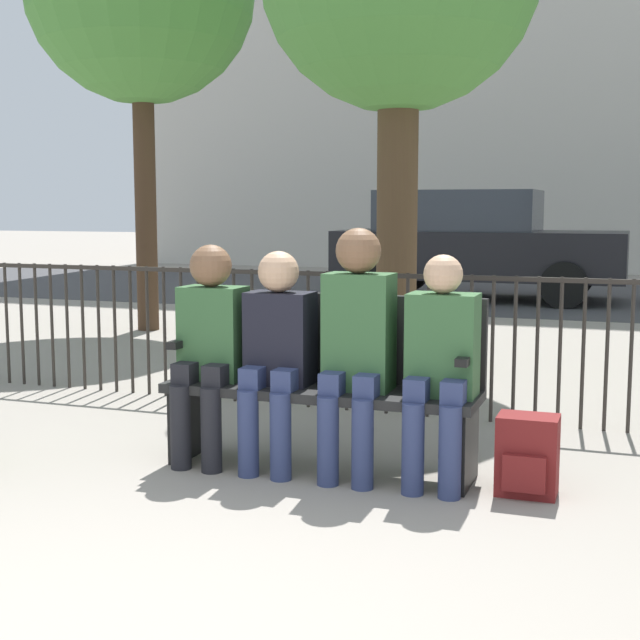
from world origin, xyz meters
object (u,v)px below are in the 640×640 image
Objects in this scene: seated_person_2 at (356,338)px; backpack at (527,456)px; seated_person_0 at (209,340)px; seated_person_3 at (440,359)px; seated_person_1 at (277,347)px; park_bench at (325,376)px; parked_car_0 at (474,243)px.

seated_person_2 is 1.01m from backpack.
seated_person_0 is 1.03× the size of seated_person_3.
seated_person_2 is at bearing 0.89° from seated_person_1.
park_bench is 1.30× the size of seated_person_2.
park_bench is at bearing 30.47° from seated_person_1.
seated_person_2 is 0.30× the size of parked_car_0.
seated_person_3 is (0.43, -0.01, -0.08)m from seated_person_2.
seated_person_3 is at bearing -0.92° from seated_person_2.
seated_person_2 is at bearing -179.83° from backpack.
seated_person_2 is 9.15m from parked_car_0.
seated_person_1 is at bearing -179.11° from seated_person_2.
seated_person_3 reaches higher than backpack.
seated_person_0 is 1.26m from seated_person_3.
seated_person_1 reaches higher than park_bench.
seated_person_3 is at bearing -178.73° from backpack.
seated_person_2 reaches higher than park_bench.
seated_person_0 is 0.93× the size of seated_person_2.
backpack is (1.30, 0.01, -0.46)m from seated_person_1.
park_bench reaches higher than backpack.
park_bench is 1.44× the size of seated_person_1.
seated_person_0 reaches higher than backpack.
backpack is (0.43, 0.01, -0.45)m from seated_person_3.
park_bench is at bearing 149.63° from seated_person_2.
parked_car_0 is at bearing 99.02° from seated_person_3.
parked_car_0 is (-1.01, 9.09, 0.12)m from seated_person_2.
park_bench is 9.01m from parked_car_0.
seated_person_3 is 2.96× the size of backpack.
seated_person_1 is at bearing -179.59° from backpack.
seated_person_0 is at bearing -179.74° from backpack.
parked_car_0 is (-0.58, 9.10, 0.19)m from seated_person_1.
seated_person_1 is at bearing -86.37° from parked_car_0.
seated_person_1 reaches higher than backpack.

